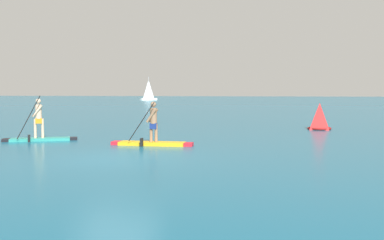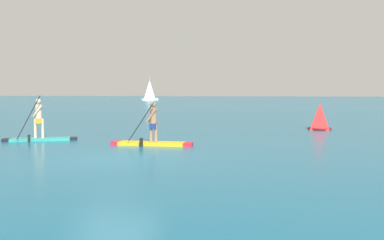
# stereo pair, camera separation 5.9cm
# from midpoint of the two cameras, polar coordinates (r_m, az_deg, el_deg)

# --- Properties ---
(ground) EXTENTS (440.00, 440.00, 0.00)m
(ground) POSITION_cam_midpoint_polar(r_m,az_deg,el_deg) (13.90, -9.80, -4.88)
(ground) COLOR #145B7A
(paddleboarder_near_left) EXTENTS (2.83, 1.91, 1.93)m
(paddleboarder_near_left) POSITION_cam_midpoint_polar(r_m,az_deg,el_deg) (19.75, -19.03, -1.52)
(paddleboarder_near_left) COLOR teal
(paddleboarder_near_left) RESTS_ON ground
(paddleboarder_mid_center) EXTENTS (3.20, 1.04, 1.68)m
(paddleboarder_mid_center) POSITION_cam_midpoint_polar(r_m,az_deg,el_deg) (17.13, -5.25, -2.22)
(paddleboarder_mid_center) COLOR yellow
(paddleboarder_mid_center) RESTS_ON ground
(race_marker_buoy) EXTENTS (1.48, 1.48, 1.46)m
(race_marker_buoy) POSITION_cam_midpoint_polar(r_m,az_deg,el_deg) (25.26, 15.94, 0.31)
(race_marker_buoy) COLOR red
(race_marker_buoy) RESTS_ON ground
(sailboat_left_horizon) EXTENTS (3.79, 3.96, 6.01)m
(sailboat_left_horizon) POSITION_cam_midpoint_polar(r_m,az_deg,el_deg) (114.23, -5.59, 2.95)
(sailboat_left_horizon) COLOR white
(sailboat_left_horizon) RESTS_ON ground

